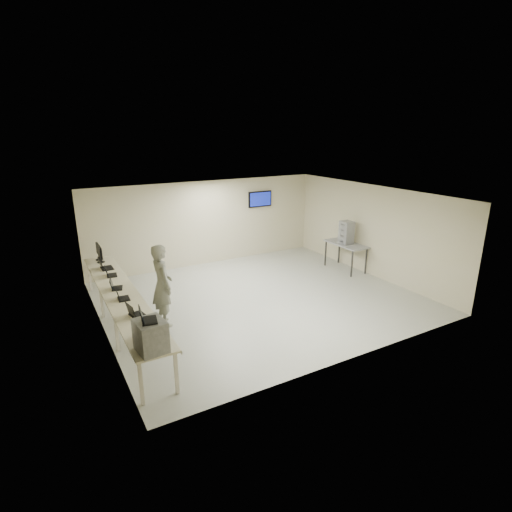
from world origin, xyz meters
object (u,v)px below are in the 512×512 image
soldier (162,285)px  workbench (121,296)px  equipment_box (151,336)px  side_table (346,246)px

soldier → workbench: bearing=75.9°
workbench → equipment_box: 2.77m
soldier → side_table: 6.35m
side_table → equipment_box: bearing=-154.8°
workbench → side_table: (7.19, 0.66, -0.01)m
soldier → side_table: soldier is taller
equipment_box → workbench: bearing=82.8°
workbench → soldier: soldier is taller
equipment_box → side_table: equipment_box is taller
workbench → side_table: bearing=5.3°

